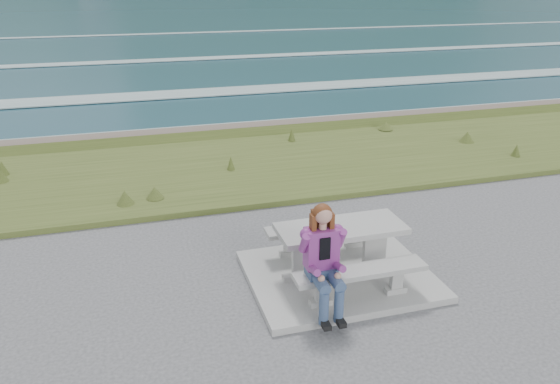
{
  "coord_description": "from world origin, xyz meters",
  "views": [
    {
      "loc": [
        -2.75,
        -6.36,
        4.15
      ],
      "look_at": [
        -0.54,
        1.2,
        0.96
      ],
      "focal_mm": 35.0,
      "sensor_mm": 36.0,
      "label": 1
    }
  ],
  "objects_px": {
    "picnic_table": "(341,237)",
    "bench_landward": "(360,276)",
    "bench_seaward": "(323,230)",
    "seated_woman": "(325,275)"
  },
  "relations": [
    {
      "from": "picnic_table",
      "to": "bench_landward",
      "type": "height_order",
      "value": "picnic_table"
    },
    {
      "from": "bench_seaward",
      "to": "bench_landward",
      "type": "bearing_deg",
      "value": -90.0
    },
    {
      "from": "bench_seaward",
      "to": "seated_woman",
      "type": "height_order",
      "value": "seated_woman"
    },
    {
      "from": "seated_woman",
      "to": "picnic_table",
      "type": "bearing_deg",
      "value": 57.17
    },
    {
      "from": "picnic_table",
      "to": "bench_landward",
      "type": "xyz_separation_m",
      "value": [
        0.0,
        -0.7,
        -0.23
      ]
    },
    {
      "from": "picnic_table",
      "to": "bench_seaward",
      "type": "bearing_deg",
      "value": 90.0
    },
    {
      "from": "bench_landward",
      "to": "seated_woman",
      "type": "distance_m",
      "value": 0.59
    },
    {
      "from": "picnic_table",
      "to": "bench_landward",
      "type": "bearing_deg",
      "value": -90.0
    },
    {
      "from": "seated_woman",
      "to": "bench_seaward",
      "type": "bearing_deg",
      "value": 70.8
    },
    {
      "from": "seated_woman",
      "to": "bench_landward",
      "type": "bearing_deg",
      "value": 14.42
    }
  ]
}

